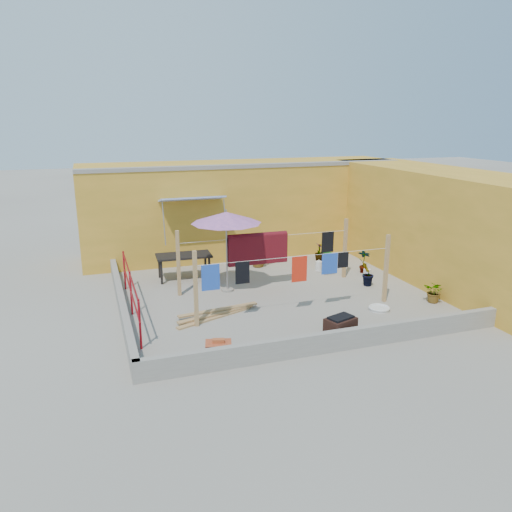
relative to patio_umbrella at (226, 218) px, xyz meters
name	(u,v)px	position (x,y,z in m)	size (l,w,h in m)	color
ground	(276,295)	(1.17, -0.74, -2.06)	(80.00, 80.00, 0.00)	#9E998E
wall_back	(242,207)	(1.67, 3.95, -0.45)	(11.00, 3.27, 3.21)	gold
wall_right	(440,225)	(6.37, -0.74, -0.46)	(2.40, 9.00, 3.20)	gold
parapet_front	(338,340)	(1.17, -4.32, -1.84)	(8.30, 0.16, 0.44)	gray
parapet_left	(122,304)	(-2.91, -0.74, -1.84)	(0.16, 7.30, 0.44)	gray
red_railing	(131,287)	(-2.68, -0.94, -1.34)	(0.05, 4.20, 1.10)	#A5101B
clothesline_rig	(262,253)	(0.96, -0.22, -0.99)	(5.09, 2.35, 1.80)	tan
patio_umbrella	(226,218)	(0.00, 0.00, 0.00)	(2.16, 2.16, 2.30)	gray
outdoor_table	(184,257)	(-0.93, 1.45, -1.38)	(1.64, 0.87, 0.75)	black
brick_stack	(219,351)	(-1.27, -3.94, -1.87)	(0.59, 0.49, 0.45)	#B04128
lumber_pile	(216,314)	(-0.75, -1.72, -2.00)	(2.18, 0.91, 0.13)	tan
brazier	(340,329)	(1.42, -3.94, -1.78)	(0.74, 0.61, 0.57)	black
white_basin	(379,308)	(3.21, -2.64, -2.01)	(0.53, 0.53, 0.09)	silver
water_jug_a	(367,274)	(4.25, -0.31, -1.91)	(0.22, 0.22, 0.35)	silver
water_jug_b	(319,266)	(3.25, 0.93, -1.91)	(0.22, 0.22, 0.34)	silver
green_hose	(327,254)	(4.32, 2.46, -2.03)	(0.54, 0.54, 0.08)	#1B7D1C
plant_back_a	(258,255)	(1.59, 1.97, -1.68)	(0.69, 0.60, 0.77)	#20601B
plant_back_b	(320,252)	(3.78, 1.97, -1.76)	(0.34, 0.34, 0.60)	#20601B
plant_right_a	(364,261)	(4.47, 0.28, -1.69)	(0.39, 0.27, 0.75)	#20601B
plant_right_b	(368,274)	(3.91, -0.89, -1.70)	(0.40, 0.32, 0.73)	#20601B
plant_right_c	(435,292)	(4.87, -2.62, -1.77)	(0.52, 0.45, 0.58)	#20601B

